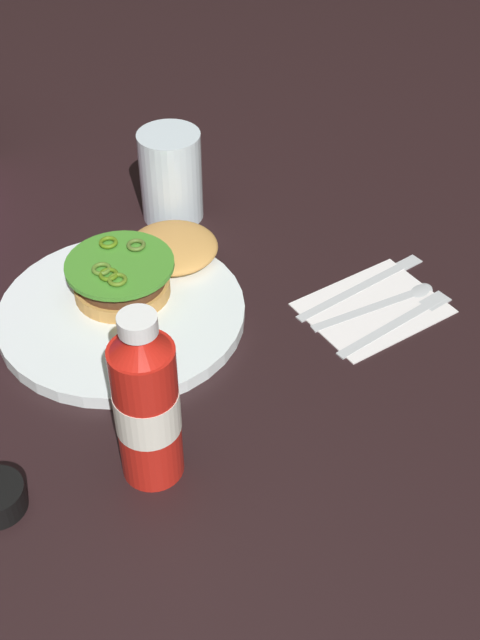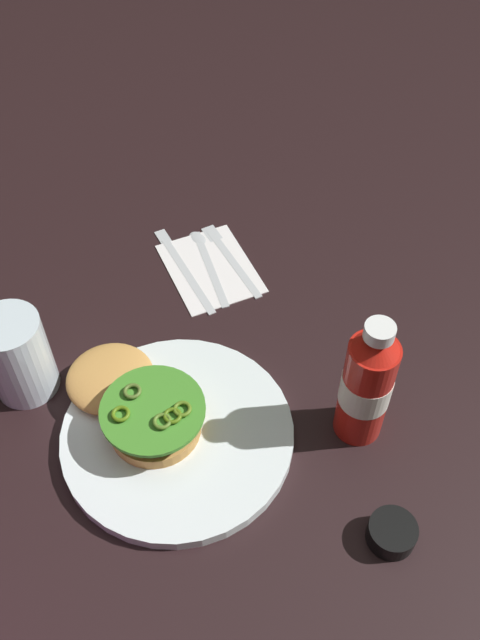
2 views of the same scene
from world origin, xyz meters
The scene contains 9 objects.
ground_plane centered at (0.00, 0.00, 0.00)m, with size 3.00×3.00×0.00m, color black.
dinner_plate centered at (0.04, 0.02, 0.01)m, with size 0.29×0.29×0.02m, color white.
burger_sandwich centered at (0.09, 0.05, 0.04)m, with size 0.22×0.13×0.05m.
ketchup_bottle centered at (-0.08, -0.17, 0.09)m, with size 0.06×0.06×0.20m.
water_glass centered at (0.23, 0.14, 0.06)m, with size 0.08×0.08×0.13m, color silver.
napkin centered at (0.26, -0.18, 0.00)m, with size 0.16×0.13×0.00m, color white.
fork_utensil centered at (0.27, -0.22, 0.00)m, with size 0.18×0.04×0.00m.
spoon_utensil centered at (0.29, -0.19, 0.00)m, with size 0.17×0.07×0.00m.
butter_knife centered at (0.30, -0.15, 0.00)m, with size 0.20×0.05×0.00m.
Camera 1 is at (-0.39, -0.58, 0.65)m, focal length 45.51 mm.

